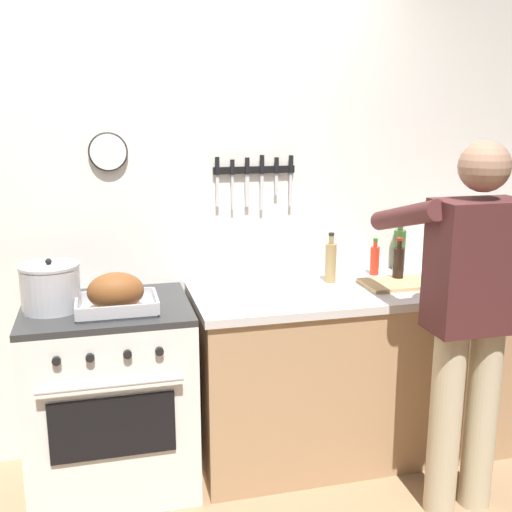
{
  "coord_description": "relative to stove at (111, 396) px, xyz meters",
  "views": [
    {
      "loc": [
        -0.22,
        -1.83,
        1.79
      ],
      "look_at": [
        0.46,
        0.85,
        1.13
      ],
      "focal_mm": 43.87,
      "sensor_mm": 36.0,
      "label": 1
    }
  ],
  "objects": [
    {
      "name": "cutting_board",
      "position": [
        1.45,
        -0.03,
        0.46
      ],
      "size": [
        0.36,
        0.24,
        0.02
      ],
      "primitive_type": "cube",
      "color": "tan",
      "rests_on": "counter_block"
    },
    {
      "name": "bottle_hot_sauce",
      "position": [
        1.43,
        0.2,
        0.53
      ],
      "size": [
        0.05,
        0.05,
        0.2
      ],
      "color": "red",
      "rests_on": "counter_block"
    },
    {
      "name": "bottle_soy_sauce",
      "position": [
        1.49,
        0.05,
        0.55
      ],
      "size": [
        0.06,
        0.06,
        0.23
      ],
      "color": "black",
      "rests_on": "counter_block"
    },
    {
      "name": "roasting_pan",
      "position": [
        0.05,
        -0.11,
        0.53
      ],
      "size": [
        0.35,
        0.26,
        0.18
      ],
      "color": "#B7B7BC",
      "rests_on": "stove"
    },
    {
      "name": "counter_block",
      "position": [
        1.43,
        0.0,
        0.01
      ],
      "size": [
        2.03,
        0.65,
        0.9
      ],
      "color": "tan",
      "rests_on": "ground"
    },
    {
      "name": "stove",
      "position": [
        0.0,
        0.0,
        0.0
      ],
      "size": [
        0.76,
        0.67,
        0.9
      ],
      "color": "white",
      "rests_on": "ground"
    },
    {
      "name": "person_cook",
      "position": [
        1.51,
        -0.57,
        0.5
      ],
      "size": [
        0.51,
        0.63,
        1.66
      ],
      "rotation": [
        0.0,
        0.0,
        1.65
      ],
      "color": "#C6B793",
      "rests_on": "ground"
    },
    {
      "name": "wall_back",
      "position": [
        0.22,
        0.36,
        0.85
      ],
      "size": [
        6.0,
        0.13,
        2.6
      ],
      "color": "white",
      "rests_on": "ground"
    },
    {
      "name": "bottle_olive_oil",
      "position": [
        1.59,
        0.25,
        0.57
      ],
      "size": [
        0.07,
        0.07,
        0.29
      ],
      "color": "#385623",
      "rests_on": "counter_block"
    },
    {
      "name": "bottle_vinegar",
      "position": [
        1.14,
        0.12,
        0.56
      ],
      "size": [
        0.06,
        0.06,
        0.26
      ],
      "color": "#997F4C",
      "rests_on": "counter_block"
    },
    {
      "name": "stock_pot",
      "position": [
        -0.24,
        -0.0,
        0.55
      ],
      "size": [
        0.26,
        0.26,
        0.24
      ],
      "color": "#B7B7BC",
      "rests_on": "stove"
    }
  ]
}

